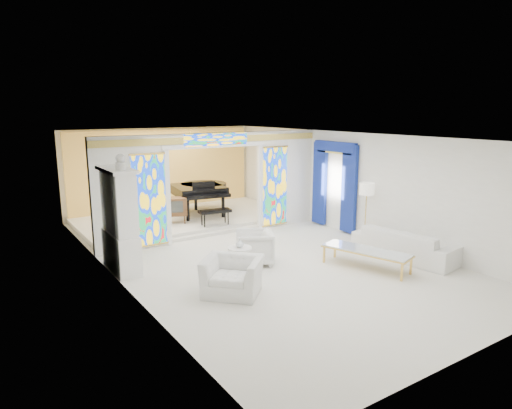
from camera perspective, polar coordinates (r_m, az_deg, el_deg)
floor at (r=11.87m, az=-0.36°, el=-6.09°), size 12.00×12.00×0.00m
ceiling at (r=11.31m, az=-0.38°, el=8.53°), size 7.00×12.00×0.02m
wall_back at (r=16.79m, az=-11.61°, el=4.24°), size 7.00×0.02×3.00m
wall_front at (r=7.37m, az=26.07°, el=-6.41°), size 7.00×0.02×3.00m
wall_left at (r=10.07m, az=-17.33°, el=-1.06°), size 0.02×12.00×3.00m
wall_right at (r=13.68m, az=12.04°, el=2.53°), size 0.02×12.00×3.00m
partition_wall at (r=13.16m, az=-5.11°, el=3.06°), size 7.00×0.22×3.00m
stained_glass_left at (r=12.31m, az=-13.19°, el=0.51°), size 0.90×0.04×2.40m
stained_glass_right at (r=14.19m, az=2.36°, el=2.29°), size 0.90×0.04×2.40m
stained_glass_transom at (r=12.94m, az=-4.98°, el=8.11°), size 2.00×0.04×0.34m
alcove_platform at (r=15.32m, az=-8.73°, el=-1.74°), size 6.80×3.80×0.18m
gold_curtain_back at (r=16.68m, az=-11.45°, el=4.19°), size 6.70×0.10×2.90m
chandelier at (r=14.93m, az=-8.17°, el=7.49°), size 0.48×0.48×0.30m
blue_drapes at (r=14.10m, az=9.75°, el=3.21°), size 0.14×1.85×2.65m
china_cabinet at (r=10.78m, az=-16.67°, el=-2.00°), size 0.56×1.46×2.72m
armchair_left at (r=9.28m, az=-2.98°, el=-8.93°), size 1.50×1.50×0.74m
armchair_right at (r=11.00m, az=-0.21°, el=-5.36°), size 1.18×1.17×0.80m
sofa at (r=11.96m, az=18.17°, el=-4.68°), size 1.38×2.68×0.75m
side_table at (r=10.16m, az=-2.04°, el=-6.62°), size 0.70×0.70×0.67m
vase at (r=10.06m, az=-2.05°, el=-4.85°), size 0.23×0.23×0.19m
coffee_table at (r=10.94m, az=13.63°, el=-5.67°), size 1.23×2.16×0.46m
floor_lamp at (r=12.92m, az=13.67°, el=1.57°), size 0.53×0.53×1.67m
grand_piano at (r=15.48m, az=-6.85°, el=1.85°), size 2.16×3.08×1.20m
tv_console at (r=14.33m, az=-10.01°, el=-0.26°), size 0.81×0.69×0.79m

